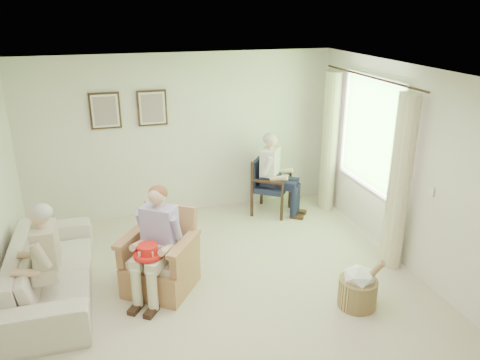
% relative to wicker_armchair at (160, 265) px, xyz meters
% --- Properties ---
extents(floor, '(5.50, 5.50, 0.00)m').
position_rel_wicker_armchair_xyz_m(floor, '(0.70, -0.52, -0.31)').
color(floor, '#C2B19C').
rests_on(floor, ground).
extents(back_wall, '(5.00, 0.04, 2.60)m').
position_rel_wicker_armchair_xyz_m(back_wall, '(0.70, 2.23, 0.99)').
color(back_wall, silver).
rests_on(back_wall, ground).
extents(right_wall, '(0.04, 5.50, 2.60)m').
position_rel_wicker_armchair_xyz_m(right_wall, '(3.20, -0.52, 0.99)').
color(right_wall, silver).
rests_on(right_wall, ground).
extents(ceiling, '(5.00, 5.50, 0.02)m').
position_rel_wicker_armchair_xyz_m(ceiling, '(0.70, -0.52, 2.29)').
color(ceiling, white).
rests_on(ceiling, back_wall).
extents(window, '(0.13, 2.50, 1.63)m').
position_rel_wicker_armchair_xyz_m(window, '(3.16, 0.68, 1.27)').
color(window, '#2D6B23').
rests_on(window, right_wall).
extents(curtain_left, '(0.34, 0.34, 2.30)m').
position_rel_wicker_armchair_xyz_m(curtain_left, '(3.03, -0.30, 0.84)').
color(curtain_left, beige).
rests_on(curtain_left, ground).
extents(curtain_right, '(0.34, 0.34, 2.30)m').
position_rel_wicker_armchair_xyz_m(curtain_right, '(3.03, 1.66, 0.84)').
color(curtain_right, beige).
rests_on(curtain_right, ground).
extents(framed_print_left, '(0.45, 0.05, 0.55)m').
position_rel_wicker_armchair_xyz_m(framed_print_left, '(-0.45, 2.19, 1.47)').
color(framed_print_left, '#382114').
rests_on(framed_print_left, back_wall).
extents(framed_print_right, '(0.45, 0.05, 0.55)m').
position_rel_wicker_armchair_xyz_m(framed_print_right, '(0.25, 2.19, 1.47)').
color(framed_print_right, '#382114').
rests_on(framed_print_right, back_wall).
extents(wicker_armchair, '(0.78, 0.77, 0.99)m').
position_rel_wicker_armchair_xyz_m(wicker_armchair, '(0.00, 0.00, 0.00)').
color(wicker_armchair, '#A7744F').
rests_on(wicker_armchair, ground).
extents(wood_armchair, '(0.59, 0.56, 0.91)m').
position_rel_wicker_armchair_xyz_m(wood_armchair, '(2.06, 1.81, 0.18)').
color(wood_armchair, black).
rests_on(wood_armchair, ground).
extents(sofa, '(2.26, 0.88, 0.66)m').
position_rel_wicker_armchair_xyz_m(sofa, '(-1.25, 0.22, 0.02)').
color(sofa, beige).
rests_on(sofa, ground).
extents(person_wicker, '(0.40, 0.63, 1.33)m').
position_rel_wicker_armchair_xyz_m(person_wicker, '(0.00, -0.13, 0.46)').
color(person_wicker, beige).
rests_on(person_wicker, ground).
extents(person_dark, '(0.40, 0.63, 1.33)m').
position_rel_wicker_armchair_xyz_m(person_dark, '(2.06, 1.65, 0.46)').
color(person_dark, '#171933').
rests_on(person_dark, ground).
extents(person_sofa, '(0.42, 0.62, 1.30)m').
position_rel_wicker_armchair_xyz_m(person_sofa, '(-1.25, -0.21, 0.44)').
color(person_sofa, beige).
rests_on(person_sofa, ground).
extents(red_hat, '(0.33, 0.33, 0.14)m').
position_rel_wicker_armchair_xyz_m(red_hat, '(-0.15, -0.29, 0.36)').
color(red_hat, red).
rests_on(red_hat, person_wicker).
extents(hatbox, '(0.56, 0.56, 0.65)m').
position_rel_wicker_armchair_xyz_m(hatbox, '(2.13, -1.02, -0.06)').
color(hatbox, tan).
rests_on(hatbox, ground).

